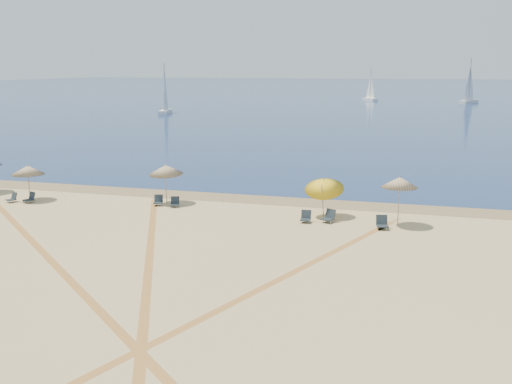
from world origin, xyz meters
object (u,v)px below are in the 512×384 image
chair_2 (30,198)px  chair_4 (175,202)px  sailboat_3 (469,90)px  umbrella_1 (28,170)px  sailboat_2 (370,91)px  chair_1 (12,198)px  chair_3 (158,201)px  umbrella_3 (324,185)px  chair_6 (329,217)px  umbrella_4 (400,182)px  sailboat_0 (165,98)px  umbrella_2 (166,170)px  chair_7 (382,223)px  chair_5 (306,217)px

chair_2 → chair_4: size_ratio=1.12×
sailboat_3 → chair_2: bearing=-77.9°
umbrella_1 → sailboat_2: size_ratio=0.29×
chair_1 → chair_2: (1.14, 0.18, 0.02)m
chair_3 → chair_4: 1.14m
umbrella_3 → chair_1: (-19.15, -1.51, -1.56)m
chair_2 → chair_6: 18.49m
umbrella_3 → chair_6: (0.48, -1.05, -1.52)m
umbrella_4 → chair_2: (-22.08, -0.60, -2.03)m
chair_1 → chair_6: bearing=24.5°
sailboat_2 → chair_4: bearing=-125.1°
chair_4 → sailboat_0: (-30.97, 67.60, 2.40)m
umbrella_1 → chair_6: umbrella_1 is taller
umbrella_3 → chair_3: 10.21m
umbrella_4 → chair_3: size_ratio=3.67×
umbrella_2 → chair_3: umbrella_2 is taller
chair_3 → chair_7: size_ratio=0.91×
chair_1 → chair_5: bearing=23.4°
chair_2 → chair_5: 17.29m
chair_2 → chair_4: 9.15m
chair_1 → chair_3: 9.21m
chair_2 → sailboat_2: bearing=109.2°
umbrella_2 → chair_7: size_ratio=3.09×
umbrella_4 → chair_5: umbrella_4 is taller
umbrella_4 → sailboat_2: 122.33m
chair_3 → chair_6: (10.57, -1.21, 0.03)m
chair_5 → sailboat_2: (-7.89, 122.35, 2.10)m
chair_1 → umbrella_2: bearing=37.1°
umbrella_3 → chair_5: (-0.72, -1.41, -1.55)m
umbrella_2 → umbrella_4: bearing=-6.3°
chair_2 → sailboat_2: (9.40, 122.27, 2.10)m
chair_3 → umbrella_2: bearing=52.4°
umbrella_4 → chair_7: 2.34m
chair_1 → chair_4: 10.31m
chair_6 → sailboat_3: 116.82m
umbrella_3 → chair_3: bearing=179.1°
umbrella_2 → sailboat_2: 120.13m
chair_4 → chair_7: 12.40m
umbrella_3 → sailboat_2: sailboat_2 is taller
umbrella_1 → chair_1: umbrella_1 is taller
umbrella_1 → chair_1: size_ratio=3.06×
chair_2 → sailboat_0: size_ratio=0.09×
chair_5 → sailboat_0: 79.43m
chair_5 → chair_6: bearing=13.5°
umbrella_4 → umbrella_2: bearing=173.7°
sailboat_2 → chair_6: bearing=-120.7°
umbrella_2 → sailboat_0: 73.28m
umbrella_4 → chair_3: (-14.17, 0.89, -2.04)m
umbrella_2 → chair_4: bearing=-41.9°
chair_2 → chair_6: bearing=24.5°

